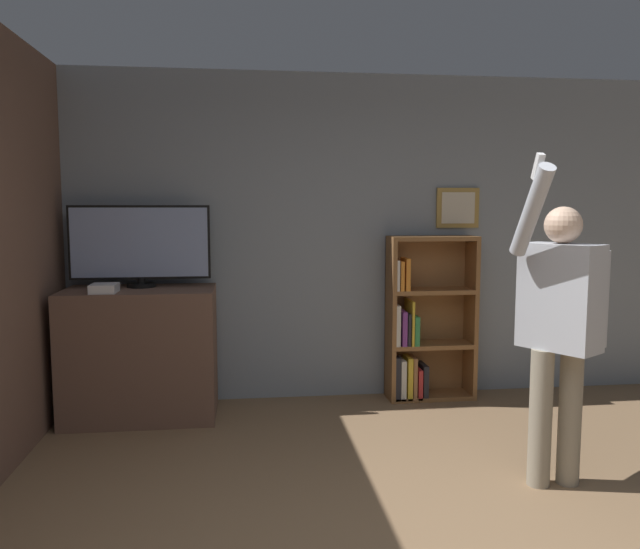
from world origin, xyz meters
The scene contains 6 objects.
wall_back centered at (0.00, 3.10, 1.35)m, with size 6.30×0.09×2.70m.
tv_ledge centered at (-1.52, 2.72, 0.50)m, with size 1.12×0.64×0.99m.
television centered at (-1.52, 2.84, 1.32)m, with size 1.06×0.22×0.63m.
game_console centered at (-1.74, 2.54, 1.02)m, with size 0.18×0.21×0.06m.
bookshelf centered at (0.75, 2.92, 0.61)m, with size 0.73×0.28×1.37m.
person centered at (1.04, 1.21, 0.97)m, with size 0.57×0.55×1.89m.
Camera 1 is at (-0.74, -2.08, 1.61)m, focal length 35.00 mm.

